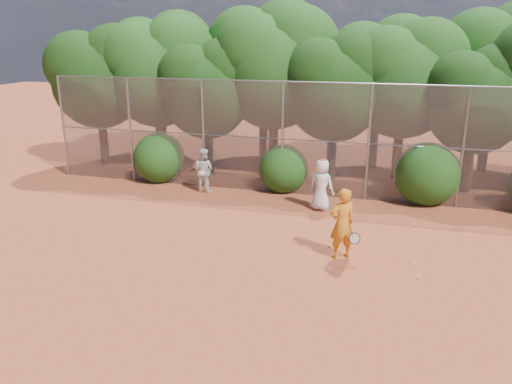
% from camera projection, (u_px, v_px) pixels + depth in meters
% --- Properties ---
extents(ground, '(80.00, 80.00, 0.00)m').
position_uv_depth(ground, '(268.00, 266.00, 12.55)').
color(ground, '#A24224').
rests_on(ground, ground).
extents(fence_back, '(20.05, 0.09, 4.03)m').
position_uv_depth(fence_back, '(307.00, 139.00, 17.46)').
color(fence_back, gray).
rests_on(fence_back, ground).
extents(tree_0, '(4.38, 3.81, 6.00)m').
position_uv_depth(tree_0, '(99.00, 74.00, 21.13)').
color(tree_0, black).
rests_on(tree_0, ground).
extents(tree_1, '(4.64, 4.03, 6.35)m').
position_uv_depth(tree_1, '(158.00, 68.00, 20.88)').
color(tree_1, black).
rests_on(tree_1, ground).
extents(tree_2, '(3.99, 3.47, 5.47)m').
position_uv_depth(tree_2, '(208.00, 86.00, 19.77)').
color(tree_2, black).
rests_on(tree_2, ground).
extents(tree_3, '(4.89, 4.26, 6.70)m').
position_uv_depth(tree_3, '(276.00, 64.00, 19.81)').
color(tree_3, black).
rests_on(tree_3, ground).
extents(tree_4, '(4.19, 3.64, 5.73)m').
position_uv_depth(tree_4, '(336.00, 84.00, 18.82)').
color(tree_4, black).
rests_on(tree_4, ground).
extents(tree_5, '(4.51, 3.92, 6.17)m').
position_uv_depth(tree_5, '(406.00, 76.00, 18.83)').
color(tree_5, black).
rests_on(tree_5, ground).
extents(tree_6, '(3.86, 3.36, 5.29)m').
position_uv_depth(tree_6, '(478.00, 96.00, 17.45)').
color(tree_6, black).
rests_on(tree_6, ground).
extents(tree_9, '(4.83, 4.20, 6.62)m').
position_uv_depth(tree_9, '(160.00, 61.00, 23.19)').
color(tree_9, black).
rests_on(tree_9, ground).
extents(tree_10, '(5.15, 4.48, 7.06)m').
position_uv_depth(tree_10, '(266.00, 56.00, 22.02)').
color(tree_10, black).
rests_on(tree_10, ground).
extents(tree_11, '(4.64, 4.03, 6.35)m').
position_uv_depth(tree_11, '(380.00, 69.00, 20.51)').
color(tree_11, black).
rests_on(tree_11, ground).
extents(tree_12, '(5.02, 4.37, 6.88)m').
position_uv_depth(tree_12, '(498.00, 61.00, 19.81)').
color(tree_12, black).
rests_on(tree_12, ground).
extents(bush_0, '(2.00, 2.00, 2.00)m').
position_uv_depth(bush_0, '(159.00, 156.00, 19.55)').
color(bush_0, '#174010').
rests_on(bush_0, ground).
extents(bush_1, '(1.80, 1.80, 1.80)m').
position_uv_depth(bush_1, '(284.00, 167.00, 18.31)').
color(bush_1, '#174010').
rests_on(bush_1, ground).
extents(bush_2, '(2.20, 2.20, 2.20)m').
position_uv_depth(bush_2, '(427.00, 171.00, 16.97)').
color(bush_2, '#174010').
rests_on(bush_2, ground).
extents(player_yellow, '(0.92, 0.76, 1.88)m').
position_uv_depth(player_yellow, '(342.00, 224.00, 12.76)').
color(player_yellow, orange).
rests_on(player_yellow, ground).
extents(player_teen, '(0.97, 0.79, 1.74)m').
position_uv_depth(player_teen, '(322.00, 185.00, 16.28)').
color(player_teen, white).
rests_on(player_teen, ground).
extents(player_white, '(0.90, 0.79, 1.62)m').
position_uv_depth(player_white, '(203.00, 170.00, 18.22)').
color(player_white, silver).
rests_on(player_white, ground).
extents(ball_0, '(0.07, 0.07, 0.07)m').
position_uv_depth(ball_0, '(415.00, 264.00, 12.58)').
color(ball_0, '#CFEC2A').
rests_on(ball_0, ground).
extents(ball_1, '(0.07, 0.07, 0.07)m').
position_uv_depth(ball_1, '(414.00, 230.00, 14.71)').
color(ball_1, '#CFEC2A').
rests_on(ball_1, ground).
extents(ball_2, '(0.07, 0.07, 0.07)m').
position_uv_depth(ball_2, '(382.00, 271.00, 12.23)').
color(ball_2, '#CFEC2A').
rests_on(ball_2, ground).
extents(ball_3, '(0.07, 0.07, 0.07)m').
position_uv_depth(ball_3, '(418.00, 277.00, 11.89)').
color(ball_3, '#CFEC2A').
rests_on(ball_3, ground).
extents(ball_4, '(0.07, 0.07, 0.07)m').
position_uv_depth(ball_4, '(329.00, 246.00, 13.63)').
color(ball_4, '#CFEC2A').
rests_on(ball_4, ground).
extents(ball_5, '(0.07, 0.07, 0.07)m').
position_uv_depth(ball_5, '(435.00, 215.00, 15.98)').
color(ball_5, '#CFEC2A').
rests_on(ball_5, ground).
extents(ball_6, '(0.07, 0.07, 0.07)m').
position_uv_depth(ball_6, '(398.00, 238.00, 14.14)').
color(ball_6, '#CFEC2A').
rests_on(ball_6, ground).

